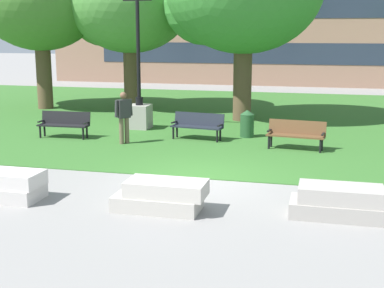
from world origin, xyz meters
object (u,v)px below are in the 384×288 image
Objects in this scene: concrete_block_center at (3,185)px; person_bystander_near_lawn at (124,115)px; trash_bin at (247,123)px; park_bench_near_left at (198,124)px; lamp_post_left at (139,101)px; park_bench_far_right at (296,133)px; concrete_block_right at (338,202)px; park_bench_near_right at (64,123)px; concrete_block_left at (161,196)px.

person_bystander_near_lawn is at bearing 85.75° from concrete_block_center.
person_bystander_near_lawn reaches higher than trash_bin.
park_bench_near_left is 3.11m from lamp_post_left.
park_bench_far_right is at bearing 48.09° from concrete_block_center.
park_bench_near_right reaches higher than concrete_block_right.
concrete_block_left is at bearing -67.76° from lamp_post_left.
park_bench_far_right is at bearing 5.06° from person_bystander_near_lawn.
concrete_block_right is (7.20, 0.58, 0.00)m from concrete_block_center.
lamp_post_left is 4.33m from trash_bin.
concrete_block_center is at bearing -178.20° from concrete_block_left.
person_bystander_near_lawn reaches higher than concrete_block_right.
concrete_block_right is at bearing -69.04° from trash_bin.
lamp_post_left is (-6.02, 2.32, 0.54)m from park_bench_far_right.
lamp_post_left is (-2.65, 1.53, 0.54)m from park_bench_near_left.
park_bench_near_right is 1.89× the size of trash_bin.
lamp_post_left is at bearing 89.99° from concrete_block_center.
park_bench_near_right is 6.38m from trash_bin.
lamp_post_left reaches higher than park_bench_near_right.
lamp_post_left is (-3.64, 8.91, 0.78)m from concrete_block_left.
park_bench_near_left is 1.00× the size of park_bench_far_right.
concrete_block_left is 9.66m from lamp_post_left.
trash_bin reaches higher than park_bench_far_right.
concrete_block_left is 7.01m from park_bench_far_right.
concrete_block_center and concrete_block_left have the same top height.
concrete_block_right is at bearing -79.12° from park_bench_far_right.
trash_bin is at bearing 14.76° from park_bench_near_right.
person_bystander_near_lawn is (0.46, 6.21, 0.68)m from concrete_block_center.
park_bench_near_left reaches higher than concrete_block_left.
concrete_block_center and concrete_block_right have the same top height.
concrete_block_center is 6.27m from person_bystander_near_lawn.
person_bystander_near_lawn reaches higher than park_bench_far_right.
concrete_block_left is 1.04× the size of park_bench_near_left.
concrete_block_center is at bearing -94.25° from person_bystander_near_lawn.
park_bench_near_left is 1.78m from trash_bin.
lamp_post_left is 2.85m from person_bystander_near_lawn.
concrete_block_right is 1.89× the size of trash_bin.
concrete_block_left is 7.45m from park_bench_near_left.
concrete_block_center is 1.07× the size of person_bystander_near_lawn.
person_bystander_near_lawn is at bearing -174.94° from park_bench_far_right.
park_bench_near_right and park_bench_far_right have the same top height.
lamp_post_left reaches higher than trash_bin.
trash_bin is (0.59, 8.19, 0.20)m from concrete_block_left.
park_bench_near_left is at bearing 30.39° from person_bystander_near_lawn.
person_bystander_near_lawn is at bearing -149.61° from park_bench_near_left.
concrete_block_center is 9.33m from trash_bin.
park_bench_far_right is (-1.18, 6.12, 0.23)m from concrete_block_right.
trash_bin is at bearing 62.98° from concrete_block_center.
trash_bin reaches higher than concrete_block_center.
park_bench_near_right is 0.98× the size of park_bench_far_right.
concrete_block_right is 1.06× the size of person_bystander_near_lawn.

